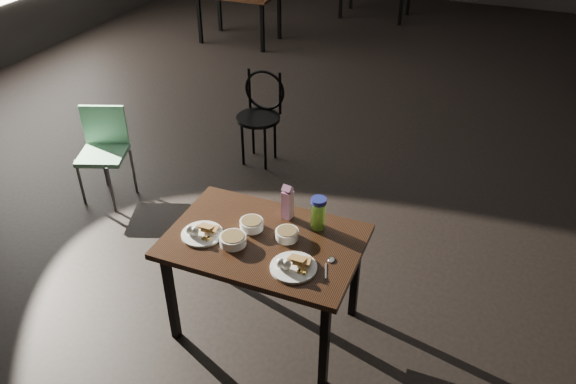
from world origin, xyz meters
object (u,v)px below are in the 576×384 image
at_px(main_table, 264,249).
at_px(school_chair, 104,146).
at_px(water_bottle, 318,213).
at_px(bentwood_chair, 261,110).
at_px(juice_carton, 288,203).

relative_size(main_table, school_chair, 1.43).
xyz_separation_m(water_bottle, school_chair, (-2.24, 0.71, -0.35)).
relative_size(bentwood_chair, school_chair, 1.07).
bearing_deg(main_table, juice_carton, 79.04).
xyz_separation_m(main_table, bentwood_chair, (-0.96, 2.07, -0.14)).
distance_m(juice_carton, bentwood_chair, 2.09).
xyz_separation_m(juice_carton, bentwood_chair, (-1.01, 1.80, -0.33)).
distance_m(water_bottle, bentwood_chair, 2.22).
height_order(water_bottle, school_chair, water_bottle).
relative_size(juice_carton, bentwood_chair, 0.27).
bearing_deg(water_bottle, bentwood_chair, 123.88).
distance_m(juice_carton, school_chair, 2.16).
distance_m(main_table, water_bottle, 0.41).
bearing_deg(bentwood_chair, water_bottle, -58.43).
bearing_deg(school_chair, bentwood_chair, 27.55).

